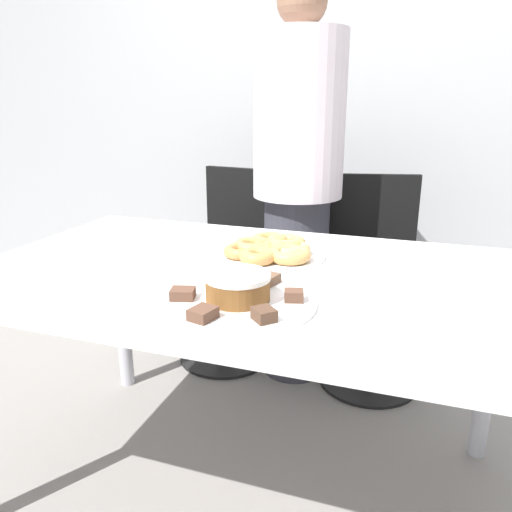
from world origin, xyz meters
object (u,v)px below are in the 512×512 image
(office_chair_left, at_px, (229,270))
(plate_donuts, at_px, (270,255))
(office_chair_right, at_px, (373,287))
(napkin, at_px, (440,307))
(person_standing, at_px, (298,184))
(plate_cake, at_px, (238,302))
(frosted_cake, at_px, (238,287))

(office_chair_left, relative_size, plate_donuts, 2.65)
(office_chair_right, relative_size, plate_donuts, 2.65)
(office_chair_right, xyz_separation_m, napkin, (0.24, -0.96, 0.32))
(napkin, bearing_deg, person_standing, 122.61)
(person_standing, relative_size, office_chair_left, 1.85)
(napkin, bearing_deg, plate_donuts, 152.28)
(person_standing, height_order, plate_cake, person_standing)
(office_chair_right, distance_m, plate_donuts, 0.81)
(plate_cake, height_order, frosted_cake, frosted_cake)
(office_chair_right, bearing_deg, person_standing, 175.77)
(frosted_cake, bearing_deg, plate_cake, 180.00)
(plate_donuts, distance_m, frosted_cake, 0.39)
(plate_cake, bearing_deg, plate_donuts, 96.18)
(office_chair_right, relative_size, plate_cake, 2.42)
(office_chair_left, relative_size, office_chair_right, 1.00)
(frosted_cake, bearing_deg, office_chair_right, 78.65)
(office_chair_left, distance_m, office_chair_right, 0.68)
(frosted_cake, relative_size, napkin, 1.07)
(person_standing, bearing_deg, napkin, -57.39)
(plate_cake, bearing_deg, frosted_cake, 0.00)
(office_chair_left, bearing_deg, plate_cake, -59.45)
(person_standing, height_order, frosted_cake, person_standing)
(plate_cake, relative_size, napkin, 2.58)
(office_chair_right, bearing_deg, frosted_cake, -114.99)
(person_standing, height_order, office_chair_right, person_standing)
(office_chair_left, xyz_separation_m, plate_cake, (0.46, -1.08, 0.32))
(office_chair_right, height_order, frosted_cake, office_chair_right)
(plate_cake, xyz_separation_m, plate_donuts, (-0.04, 0.39, 0.00))
(plate_cake, bearing_deg, person_standing, 96.67)
(person_standing, xyz_separation_m, napkin, (0.58, -0.90, -0.12))
(office_chair_left, xyz_separation_m, office_chair_right, (0.68, -0.00, 0.00))
(office_chair_right, relative_size, napkin, 6.25)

